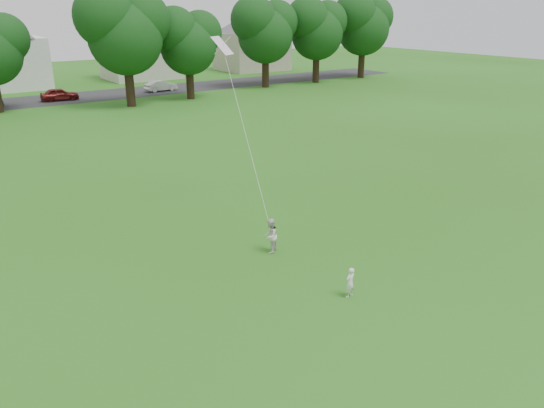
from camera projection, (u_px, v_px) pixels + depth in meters
ground at (304, 294)px, 16.18m from camera, size 160.00×160.00×0.00m
street at (18, 103)px, 48.35m from camera, size 90.00×7.00×0.01m
toddler at (350, 283)px, 15.89m from camera, size 0.38×0.28×0.97m
older_boy at (270, 236)px, 18.74m from camera, size 0.79×0.76×1.28m
kite at (245, 131)px, 19.96m from camera, size 1.23×3.15×7.95m
tree_row at (87, 33)px, 44.39m from camera, size 82.57×9.25×10.30m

